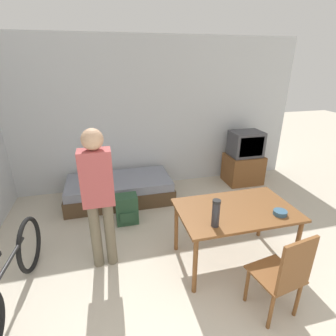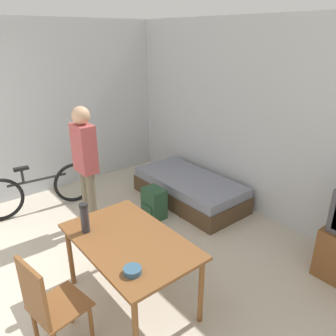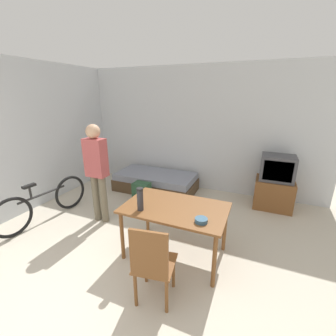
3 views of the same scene
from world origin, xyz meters
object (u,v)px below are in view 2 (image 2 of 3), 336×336
at_px(wooden_chair, 48,304).
at_px(backpack, 154,203).
at_px(bicycle, 39,190).
at_px(thermos_flask, 85,217).
at_px(person_standing, 85,160).
at_px(mate_bowl, 132,271).
at_px(daybed, 189,189).
at_px(dining_table, 130,246).

distance_m(wooden_chair, backpack, 2.32).
relative_size(bicycle, thermos_flask, 5.71).
bearing_deg(person_standing, backpack, 66.96).
relative_size(mate_bowl, backpack, 0.33).
relative_size(daybed, wooden_chair, 1.92).
xyz_separation_m(dining_table, bicycle, (-2.38, -0.06, -0.31)).
bearing_deg(wooden_chair, backpack, 122.13).
bearing_deg(bicycle, daybed, 58.37).
distance_m(wooden_chair, person_standing, 1.99).
relative_size(dining_table, person_standing, 0.79).
bearing_deg(bicycle, mate_bowl, -3.48).
xyz_separation_m(dining_table, backpack, (-1.15, 1.13, -0.42)).
relative_size(daybed, person_standing, 1.08).
bearing_deg(person_standing, thermos_flask, -26.68).
bearing_deg(dining_table, backpack, 135.39).
distance_m(bicycle, mate_bowl, 2.82).
bearing_deg(person_standing, dining_table, -12.04).
bearing_deg(wooden_chair, bicycle, 162.97).
bearing_deg(dining_table, bicycle, -178.59).
height_order(daybed, thermos_flask, thermos_flask).
distance_m(dining_table, person_standing, 1.56).
bearing_deg(bicycle, thermos_flask, -5.33).
bearing_deg(wooden_chair, mate_bowl, 60.34).
distance_m(dining_table, thermos_flask, 0.51).
relative_size(dining_table, mate_bowl, 9.09).
height_order(person_standing, thermos_flask, person_standing).
height_order(person_standing, backpack, person_standing).
bearing_deg(daybed, wooden_chair, -64.61).
relative_size(daybed, backpack, 4.04).
height_order(wooden_chair, bicycle, wooden_chair).
xyz_separation_m(thermos_flask, mate_bowl, (0.77, 0.02, -0.14)).
height_order(wooden_chair, backpack, wooden_chair).
bearing_deg(mate_bowl, person_standing, 163.92).
distance_m(daybed, backpack, 0.73).
relative_size(thermos_flask, backpack, 0.66).
distance_m(thermos_flask, mate_bowl, 0.79).
bearing_deg(daybed, backpack, -86.16).
height_order(bicycle, thermos_flask, thermos_flask).
height_order(bicycle, backpack, bicycle).
bearing_deg(dining_table, person_standing, 167.96).
relative_size(daybed, bicycle, 1.07).
relative_size(wooden_chair, person_standing, 0.56).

